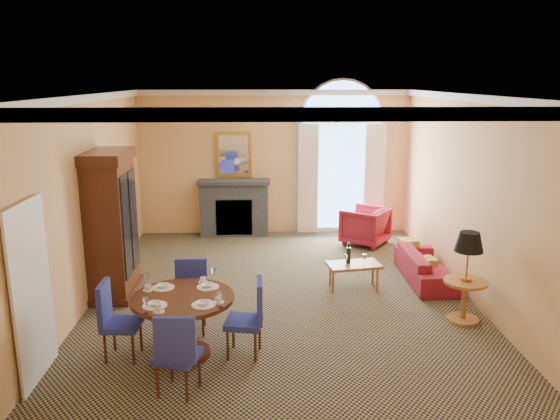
{
  "coord_description": "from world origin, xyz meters",
  "views": [
    {
      "loc": [
        -0.36,
        -8.33,
        3.43
      ],
      "look_at": [
        0.0,
        0.5,
        1.3
      ],
      "focal_mm": 35.0,
      "sensor_mm": 36.0,
      "label": 1
    }
  ],
  "objects_px": {
    "armoire": "(111,227)",
    "dining_table": "(183,312)",
    "side_table": "(467,265)",
    "armchair": "(365,226)",
    "coffee_table": "(354,265)",
    "sofa": "(426,266)"
  },
  "relations": [
    {
      "from": "dining_table",
      "to": "sofa",
      "type": "xyz_separation_m",
      "value": [
        3.86,
        2.51,
        -0.33
      ]
    },
    {
      "from": "coffee_table",
      "to": "dining_table",
      "type": "bearing_deg",
      "value": -148.57
    },
    {
      "from": "armchair",
      "to": "coffee_table",
      "type": "bearing_deg",
      "value": 20.49
    },
    {
      "from": "armoire",
      "to": "sofa",
      "type": "relative_size",
      "value": 1.31
    },
    {
      "from": "armoire",
      "to": "sofa",
      "type": "xyz_separation_m",
      "value": [
        5.27,
        0.36,
        -0.87
      ]
    },
    {
      "from": "coffee_table",
      "to": "armchair",
      "type": "bearing_deg",
      "value": 65.4
    },
    {
      "from": "armoire",
      "to": "dining_table",
      "type": "bearing_deg",
      "value": -56.74
    },
    {
      "from": "armoire",
      "to": "armchair",
      "type": "distance_m",
      "value": 5.32
    },
    {
      "from": "armchair",
      "to": "side_table",
      "type": "height_order",
      "value": "side_table"
    },
    {
      "from": "armoire",
      "to": "side_table",
      "type": "relative_size",
      "value": 1.79
    },
    {
      "from": "armchair",
      "to": "coffee_table",
      "type": "relative_size",
      "value": 0.94
    },
    {
      "from": "dining_table",
      "to": "coffee_table",
      "type": "relative_size",
      "value": 1.38
    },
    {
      "from": "dining_table",
      "to": "side_table",
      "type": "bearing_deg",
      "value": 12.58
    },
    {
      "from": "dining_table",
      "to": "side_table",
      "type": "height_order",
      "value": "side_table"
    },
    {
      "from": "sofa",
      "to": "side_table",
      "type": "xyz_separation_m",
      "value": [
        0.05,
        -1.64,
        0.59
      ]
    },
    {
      "from": "armoire",
      "to": "dining_table",
      "type": "xyz_separation_m",
      "value": [
        1.41,
        -2.15,
        -0.54
      ]
    },
    {
      "from": "dining_table",
      "to": "armchair",
      "type": "height_order",
      "value": "dining_table"
    },
    {
      "from": "armoire",
      "to": "sofa",
      "type": "distance_m",
      "value": 5.35
    },
    {
      "from": "armchair",
      "to": "dining_table",
      "type": "bearing_deg",
      "value": 1.33
    },
    {
      "from": "dining_table",
      "to": "sofa",
      "type": "distance_m",
      "value": 4.62
    },
    {
      "from": "dining_table",
      "to": "coffee_table",
      "type": "height_order",
      "value": "dining_table"
    },
    {
      "from": "sofa",
      "to": "armchair",
      "type": "bearing_deg",
      "value": 17.27
    }
  ]
}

